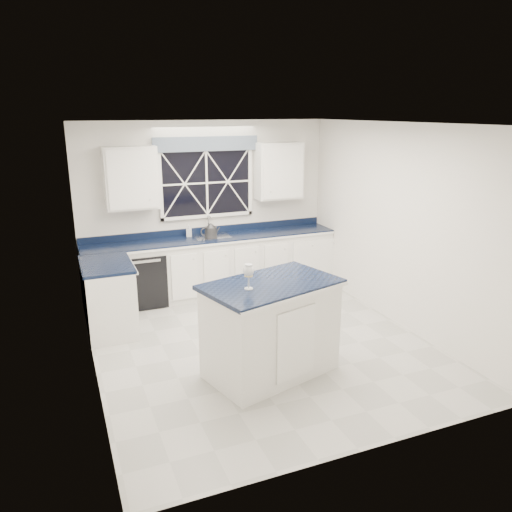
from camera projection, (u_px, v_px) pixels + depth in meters
name	position (u px, v px, depth m)	size (l,w,h in m)	color
ground	(261.00, 344.00, 6.32)	(4.50, 4.50, 0.00)	#AFAFAA
back_wall	(207.00, 208.00, 7.94)	(4.00, 0.10, 2.70)	silver
base_cabinets	(196.00, 272.00, 7.66)	(3.99, 1.60, 0.90)	silver
countertop	(213.00, 238.00, 7.79)	(3.98, 0.64, 0.04)	black
dishwasher	(144.00, 278.00, 7.54)	(0.60, 0.58, 0.82)	black
window	(207.00, 178.00, 7.76)	(1.65, 0.09, 1.26)	black
upper_cabinets	(209.00, 174.00, 7.63)	(3.10, 0.34, 0.90)	silver
faucet	(209.00, 224.00, 7.91)	(0.05, 0.20, 0.30)	#B3B3B5
island	(271.00, 328.00, 5.48)	(1.62, 1.22, 1.07)	silver
rug	(267.00, 302.00, 7.65)	(1.47, 1.07, 0.02)	#B8B8B3
kettle	(211.00, 230.00, 7.76)	(0.32, 0.20, 0.22)	#2E2F31
wine_glass	(249.00, 272.00, 5.09)	(0.11, 0.11, 0.27)	silver
soap_bottle	(189.00, 231.00, 7.78)	(0.08, 0.08, 0.18)	silver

